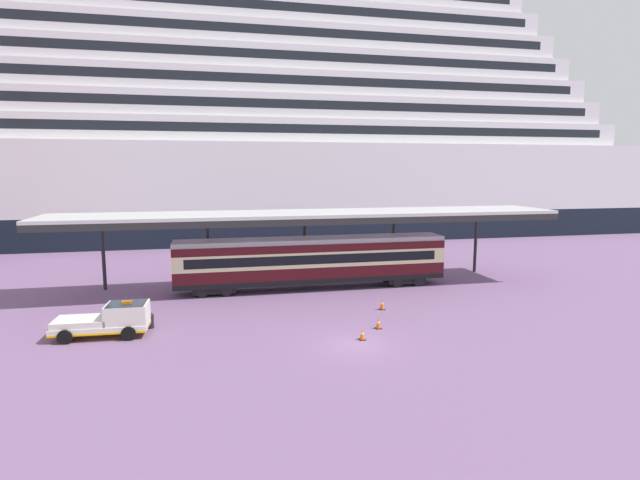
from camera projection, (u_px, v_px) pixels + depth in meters
name	position (u px, v px, depth m)	size (l,w,h in m)	color
ground_plane	(356.00, 345.00, 27.49)	(400.00, 400.00, 0.00)	slate
cruise_ship	(203.00, 131.00, 74.24)	(127.27, 30.69, 43.61)	black
platform_canopy	(311.00, 215.00, 40.11)	(40.47, 6.24, 6.13)	#BBBBBB
train_carriage	(312.00, 260.00, 40.20)	(21.49, 2.81, 4.11)	black
service_truck	(110.00, 319.00, 28.88)	(5.28, 2.42, 2.02)	silver
traffic_cone_near	(378.00, 323.00, 30.29)	(0.36, 0.36, 0.67)	black
traffic_cone_mid	(362.00, 334.00, 28.30)	(0.36, 0.36, 0.63)	black
traffic_cone_far	(382.00, 304.00, 34.37)	(0.36, 0.36, 0.77)	black
quay_bollard	(150.00, 320.00, 30.37)	(0.48, 0.48, 0.96)	black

